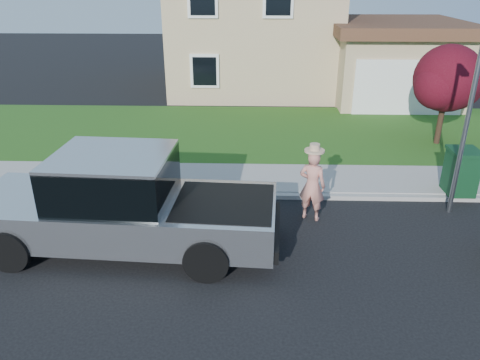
% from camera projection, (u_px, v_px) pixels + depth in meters
% --- Properties ---
extents(ground, '(80.00, 80.00, 0.00)m').
position_uv_depth(ground, '(251.00, 256.00, 10.17)').
color(ground, black).
rests_on(ground, ground).
extents(curb, '(40.00, 0.20, 0.12)m').
position_uv_depth(curb, '(288.00, 196.00, 12.76)').
color(curb, gray).
rests_on(curb, ground).
extents(sidewalk, '(40.00, 2.00, 0.15)m').
position_uv_depth(sidewalk, '(286.00, 179.00, 13.76)').
color(sidewalk, gray).
rests_on(sidewalk, ground).
extents(lawn, '(40.00, 7.00, 0.10)m').
position_uv_depth(lawn, '(279.00, 132.00, 17.88)').
color(lawn, '#214E16').
rests_on(lawn, ground).
extents(house, '(14.00, 11.30, 6.85)m').
position_uv_depth(house, '(280.00, 26.00, 23.80)').
color(house, tan).
rests_on(house, ground).
extents(pickup_truck, '(6.86, 2.79, 2.21)m').
position_uv_depth(pickup_truck, '(123.00, 205.00, 10.13)').
color(pickup_truck, black).
rests_on(pickup_truck, ground).
extents(woman, '(0.77, 0.64, 1.97)m').
position_uv_depth(woman, '(312.00, 184.00, 11.37)').
color(woman, tan).
rests_on(woman, ground).
extents(ornamental_tree, '(2.49, 2.25, 3.42)m').
position_uv_depth(ornamental_tree, '(448.00, 82.00, 15.73)').
color(ornamental_tree, black).
rests_on(ornamental_tree, lawn).
extents(trash_bin, '(0.76, 0.87, 1.23)m').
position_uv_depth(trash_bin, '(461.00, 171.00, 12.52)').
color(trash_bin, '#0D3219').
rests_on(trash_bin, sidewalk).
extents(street_lamp, '(0.26, 0.64, 4.93)m').
position_uv_depth(street_lamp, '(472.00, 106.00, 10.87)').
color(street_lamp, slate).
rests_on(street_lamp, ground).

